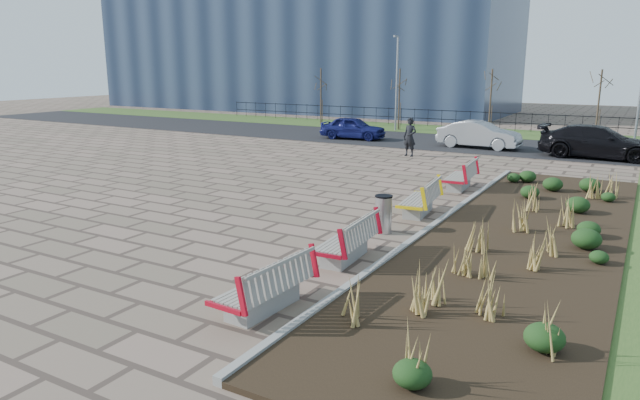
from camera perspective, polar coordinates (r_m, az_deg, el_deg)
The scene contains 21 objects.
ground at distance 13.42m, azimuth -12.10°, elevation -5.57°, with size 120.00×120.00×0.00m, color #786052.
planting_bed at distance 15.14m, azimuth 19.78°, elevation -3.70°, with size 4.50×18.00×0.10m, color black.
planting_curb at distance 15.67m, azimuth 11.41°, elevation -2.49°, with size 0.16×18.00×0.15m, color gray.
grass_verge_far at distance 38.56m, azimuth 17.00°, elevation 6.45°, with size 80.00×5.00×0.04m, color #33511E.
road at distance 32.79m, azimuth 14.56°, elevation 5.46°, with size 80.00×7.00×0.02m, color black.
bench_a at distance 10.27m, azimuth -5.75°, elevation -8.35°, with size 0.90×2.10×1.00m, color #B80C1F, non-canonical shape.
bench_b at distance 12.79m, azimuth 2.46°, elevation -3.88°, with size 0.90×2.10×1.00m, color #A30A1E, non-canonical shape.
bench_c at distance 16.92m, azimuth 9.80°, elevation 0.24°, with size 0.90×2.10×1.00m, color yellow, non-canonical shape.
bench_d at distance 20.72m, azimuth 13.74°, elevation 2.46°, with size 0.90×2.10×1.00m, color red, non-canonical shape.
litter_bin at distance 14.93m, azimuth 6.36°, elevation -1.45°, with size 0.44×0.44×0.98m, color #B2B2B7.
pedestrian at distance 27.71m, azimuth 8.97°, elevation 6.24°, with size 0.67×0.44×1.84m, color black.
car_blue at distance 33.79m, azimuth 3.32°, elevation 7.22°, with size 1.54×3.82×1.30m, color navy.
car_silver at distance 31.21m, azimuth 15.62°, elevation 6.33°, with size 1.48×4.24×1.40m, color gray.
car_black at distance 29.71m, azimuth 26.04°, elevation 5.25°, with size 2.13×5.24×1.52m, color black.
tree_a at distance 41.41m, azimuth 0.09°, elevation 10.27°, with size 1.40×1.40×4.00m, color #4C3D2D, non-canonical shape.
tree_b at distance 38.77m, azimuth 7.91°, elevation 9.94°, with size 1.40×1.40×4.00m, color #4C3D2D, non-canonical shape.
tree_c at distance 36.93m, azimuth 16.67°, elevation 9.34°, with size 1.40×1.40×4.00m, color #4C3D2D, non-canonical shape.
tree_d at distance 36.01m, azimuth 26.07°, elevation 8.47°, with size 1.40×1.40×4.00m, color #4C3D2D, non-canonical shape.
lamp_west at distance 38.27m, azimuth 7.67°, elevation 11.40°, with size 0.24×0.60×6.00m, color gray, non-canonical shape.
railing_fence at distance 39.95m, azimuth 17.57°, elevation 7.53°, with size 44.00×0.10×1.20m, color black, non-canonical shape.
building_glass at distance 58.16m, azimuth -1.90°, elevation 16.55°, with size 40.00×14.00×15.00m, color #192338.
Camera 1 is at (8.63, -9.34, 4.29)m, focal length 32.00 mm.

